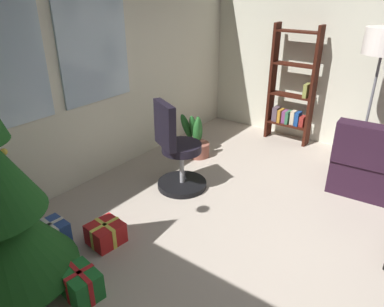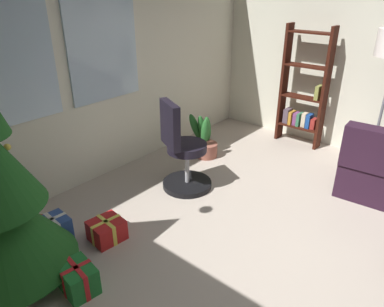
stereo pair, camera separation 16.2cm
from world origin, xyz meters
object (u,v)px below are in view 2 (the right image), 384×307
at_px(gift_box_blue, 54,232).
at_px(potted_plant, 204,140).
at_px(gift_box_red, 107,230).
at_px(gift_box_green, 78,279).
at_px(gift_box_gold, 35,230).
at_px(bookshelf, 303,94).
at_px(office_chair, 182,155).

bearing_deg(gift_box_blue, potted_plant, 3.50).
distance_m(gift_box_red, gift_box_green, 0.62).
distance_m(gift_box_gold, gift_box_blue, 0.26).
bearing_deg(gift_box_gold, bookshelf, -13.61).
bearing_deg(bookshelf, office_chair, 168.30).
bearing_deg(bookshelf, potted_plant, 147.87).
distance_m(gift_box_green, gift_box_blue, 0.64).
bearing_deg(gift_box_red, potted_plant, 12.39).
distance_m(gift_box_red, office_chair, 1.18).
bearing_deg(gift_box_blue, bookshelf, -10.09).
distance_m(gift_box_green, bookshelf, 3.76).
bearing_deg(bookshelf, gift_box_blue, 169.91).
height_order(gift_box_green, bookshelf, bookshelf).
relative_size(gift_box_red, office_chair, 0.30).
height_order(gift_box_gold, potted_plant, potted_plant).
height_order(gift_box_blue, bookshelf, bookshelf).
relative_size(gift_box_green, bookshelf, 0.19).
relative_size(gift_box_red, bookshelf, 0.19).
xyz_separation_m(gift_box_red, potted_plant, (1.96, 0.43, 0.13)).
relative_size(gift_box_green, potted_plant, 0.55).
relative_size(gift_box_gold, gift_box_blue, 1.18).
relative_size(gift_box_blue, potted_plant, 0.48).
relative_size(gift_box_red, potted_plant, 0.53).
bearing_deg(gift_box_red, bookshelf, -6.07).
xyz_separation_m(gift_box_gold, gift_box_blue, (0.06, -0.24, 0.06)).
bearing_deg(gift_box_gold, gift_box_green, -97.41).
bearing_deg(office_chair, potted_plant, 22.66).
height_order(gift_box_red, bookshelf, bookshelf).
bearing_deg(potted_plant, office_chair, -157.34).
xyz_separation_m(gift_box_green, gift_box_gold, (0.11, 0.86, -0.04)).
bearing_deg(potted_plant, gift_box_gold, 177.57).
bearing_deg(gift_box_green, gift_box_blue, 74.25).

